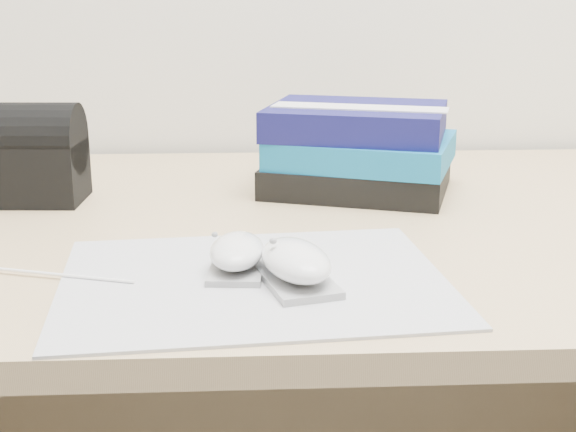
{
  "coord_description": "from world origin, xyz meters",
  "views": [
    {
      "loc": [
        -0.12,
        0.6,
        1.01
      ],
      "look_at": [
        -0.07,
        1.44,
        0.77
      ],
      "focal_mm": 50.0,
      "sensor_mm": 36.0,
      "label": 1
    }
  ],
  "objects_px": {
    "pouch": "(28,154)",
    "book_stack": "(359,149)",
    "mouse_front": "(296,263)",
    "desk": "(331,359)",
    "mouse_rear": "(237,254)"
  },
  "relations": [
    {
      "from": "pouch",
      "to": "book_stack",
      "type": "bearing_deg",
      "value": 4.62
    },
    {
      "from": "desk",
      "to": "pouch",
      "type": "bearing_deg",
      "value": 176.25
    },
    {
      "from": "desk",
      "to": "pouch",
      "type": "distance_m",
      "value": 0.51
    },
    {
      "from": "mouse_rear",
      "to": "mouse_front",
      "type": "distance_m",
      "value": 0.07
    },
    {
      "from": "mouse_front",
      "to": "desk",
      "type": "bearing_deg",
      "value": 77.2
    },
    {
      "from": "desk",
      "to": "book_stack",
      "type": "xyz_separation_m",
      "value": [
        0.04,
        0.06,
        0.29
      ]
    },
    {
      "from": "mouse_front",
      "to": "pouch",
      "type": "bearing_deg",
      "value": 135.13
    },
    {
      "from": "mouse_rear",
      "to": "desk",
      "type": "bearing_deg",
      "value": 64.74
    },
    {
      "from": "pouch",
      "to": "mouse_front",
      "type": "bearing_deg",
      "value": -44.87
    },
    {
      "from": "mouse_rear",
      "to": "pouch",
      "type": "relative_size",
      "value": 0.71
    },
    {
      "from": "book_stack",
      "to": "pouch",
      "type": "bearing_deg",
      "value": -175.38
    },
    {
      "from": "book_stack",
      "to": "pouch",
      "type": "relative_size",
      "value": 2.05
    },
    {
      "from": "mouse_front",
      "to": "pouch",
      "type": "relative_size",
      "value": 0.85
    },
    {
      "from": "mouse_rear",
      "to": "pouch",
      "type": "height_order",
      "value": "pouch"
    },
    {
      "from": "mouse_rear",
      "to": "book_stack",
      "type": "height_order",
      "value": "book_stack"
    }
  ]
}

